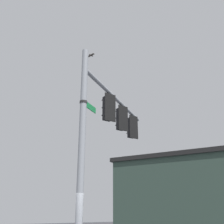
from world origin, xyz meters
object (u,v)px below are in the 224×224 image
at_px(traffic_light_mid_inner, 121,119).
at_px(street_name_sign, 87,105).
at_px(traffic_light_nearest_pole, 108,108).
at_px(bird_flying, 91,55).
at_px(traffic_light_mid_outer, 131,128).

xyz_separation_m(traffic_light_mid_inner, street_name_sign, (-2.89, -1.79, -0.52)).
relative_size(traffic_light_mid_inner, street_name_sign, 1.38).
height_order(traffic_light_nearest_pole, traffic_light_mid_inner, same).
distance_m(traffic_light_mid_inner, bird_flying, 4.37).
bearing_deg(street_name_sign, traffic_light_mid_outer, 31.65).
xyz_separation_m(traffic_light_nearest_pole, bird_flying, (0.52, 2.38, 4.00)).
height_order(traffic_light_mid_inner, traffic_light_mid_outer, same).
relative_size(traffic_light_mid_outer, bird_flying, 2.54).
bearing_deg(traffic_light_mid_outer, traffic_light_nearest_pole, -148.56).
height_order(street_name_sign, bird_flying, bird_flying).
bearing_deg(traffic_light_nearest_pole, traffic_light_mid_inner, 31.44).
bearing_deg(bird_flying, traffic_light_mid_inner, -63.21).
xyz_separation_m(traffic_light_mid_outer, street_name_sign, (-4.20, -2.59, -0.52)).
bearing_deg(street_name_sign, traffic_light_mid_inner, 31.74).
xyz_separation_m(traffic_light_mid_inner, traffic_light_mid_outer, (1.31, 0.80, 0.00)).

